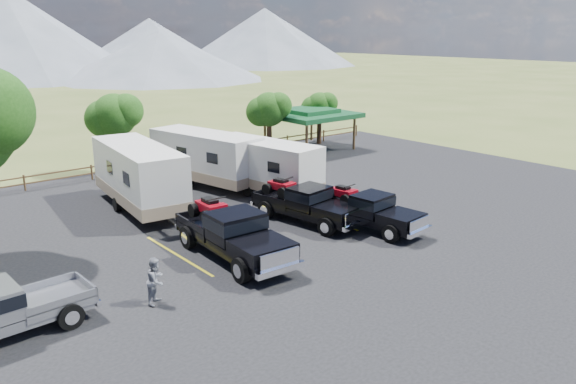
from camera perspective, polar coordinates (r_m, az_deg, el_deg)
ground at (r=24.43m, az=6.05°, el=-5.82°), size 320.00×320.00×0.00m
asphalt_lot at (r=26.45m, az=1.39°, el=-3.94°), size 44.00×34.00×0.04m
stall_lines at (r=27.15m, az=0.00°, el=-3.34°), size 12.12×5.50×0.01m
tree_ne_a at (r=41.75m, az=-1.97°, el=8.37°), size 3.11×2.92×4.76m
tree_ne_b at (r=46.41m, az=3.19°, el=8.69°), size 2.77×2.59×4.27m
tree_north at (r=37.92m, az=-17.27°, el=7.42°), size 3.46×3.24×5.25m
rail_fence at (r=39.73m, az=-11.25°, el=3.46°), size 36.12×0.12×1.00m
pavilion at (r=44.40m, az=2.19°, el=7.92°), size 6.20×6.20×3.22m
rig_left at (r=23.14m, az=-5.68°, el=-4.11°), size 2.65×6.80×2.23m
rig_center at (r=27.34m, az=1.78°, el=-1.09°), size 2.77×6.21×2.00m
rig_right at (r=26.74m, az=8.11°, el=-1.78°), size 2.42×5.80×1.88m
trailer_left at (r=30.05m, az=-14.89°, el=1.55°), size 3.42×9.80×3.39m
trailer_center at (r=33.97m, az=-8.36°, el=3.42°), size 3.77×9.34×3.23m
trailer_right at (r=31.91m, az=-2.41°, el=2.59°), size 3.34×8.85×3.06m
person_a at (r=23.20m, az=-6.28°, el=-4.67°), size 0.73×0.72×1.70m
person_b at (r=19.89m, az=-13.27°, el=-8.74°), size 1.02×0.98×1.66m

